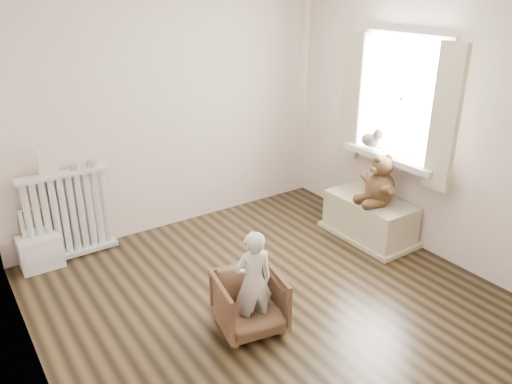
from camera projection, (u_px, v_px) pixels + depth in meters
floor at (271, 299)px, 4.24m from camera, size 3.60×3.60×0.01m
back_wall at (170, 108)px, 5.10m from camera, size 3.60×0.02×2.60m
front_wall at (495, 255)px, 2.36m from camera, size 3.60×0.02×2.60m
left_wall at (13, 212)px, 2.80m from camera, size 0.02×3.60×2.60m
right_wall at (429, 120)px, 4.66m from camera, size 0.02×3.60×2.60m
window at (403, 99)px, 4.81m from camera, size 0.03×0.90×1.10m
window_sill at (390, 157)px, 4.99m from camera, size 0.22×1.10×0.06m
curtain_left at (445, 119)px, 4.34m from camera, size 0.06×0.26×1.30m
curtain_right at (352, 96)px, 5.21m from camera, size 0.06×0.26×1.30m
radiator at (70, 220)px, 4.76m from camera, size 0.83×0.16×0.88m
paper_doll at (47, 161)px, 4.46m from camera, size 0.16×0.01×0.27m
tin_a at (75, 167)px, 4.62m from camera, size 0.09×0.09×0.05m
tin_b at (91, 164)px, 4.70m from camera, size 0.10×0.10×0.06m
toy_vanity at (38, 241)px, 4.63m from camera, size 0.37×0.27×0.58m
armchair at (250, 302)px, 3.81m from camera, size 0.57×0.58×0.46m
child at (253, 282)px, 3.69m from camera, size 0.34×0.25×0.84m
toy_bench at (369, 219)px, 5.21m from camera, size 0.48×0.91×0.43m
teddy_bear at (381, 181)px, 4.93m from camera, size 0.46×0.39×0.51m
plush_cat at (371, 139)px, 5.13m from camera, size 0.17×0.28×0.23m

